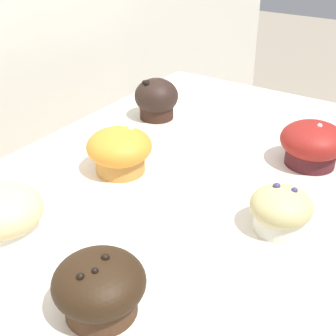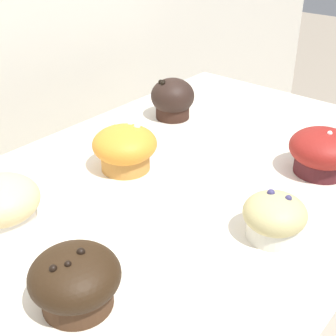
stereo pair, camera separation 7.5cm
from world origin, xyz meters
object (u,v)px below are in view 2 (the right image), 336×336
object	(u,v)px
muffin_front_center	(125,148)
muffin_back_center	(322,152)
muffin_front_right	(274,217)
muffin_back_left	(1,203)
muffin_front_left	(75,280)
muffin_back_right	(173,99)

from	to	relation	value
muffin_front_center	muffin_back_center	size ratio (longest dim) A/B	0.98
muffin_front_right	muffin_back_center	world-z (taller)	muffin_back_center
muffin_back_left	muffin_front_right	world-z (taller)	muffin_back_left
muffin_front_left	muffin_back_center	bearing A→B (deg)	-10.24
muffin_back_center	muffin_back_left	bearing A→B (deg)	146.11
muffin_back_left	muffin_front_right	distance (m)	0.39
muffin_front_center	muffin_back_left	xyz separation A→B (m)	(-0.23, 0.02, -0.01)
muffin_front_left	muffin_front_right	world-z (taller)	muffin_front_left
muffin_front_left	muffin_front_right	bearing A→B (deg)	-23.22
muffin_back_right	muffin_back_center	size ratio (longest dim) A/B	0.82
muffin_back_right	muffin_back_center	distance (m)	0.35
muffin_back_left	muffin_front_left	bearing A→B (deg)	-100.33
muffin_back_right	muffin_front_left	xyz separation A→B (m)	(-0.50, -0.27, -0.01)
muffin_front_center	muffin_back_right	xyz separation A→B (m)	(0.23, 0.08, 0.00)
muffin_back_left	muffin_front_left	xyz separation A→B (m)	(-0.04, -0.21, 0.00)
muffin_front_center	muffin_front_left	distance (m)	0.33
muffin_back_left	muffin_front_right	bearing A→B (deg)	-55.13
muffin_back_right	muffin_front_left	distance (m)	0.57
muffin_back_right	muffin_front_right	bearing A→B (deg)	-122.14
muffin_front_right	muffin_front_left	bearing A→B (deg)	156.78
muffin_back_right	muffin_front_center	bearing A→B (deg)	-160.69
muffin_back_left	muffin_back_right	world-z (taller)	muffin_back_right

